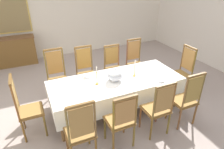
{
  "coord_description": "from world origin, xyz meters",
  "views": [
    {
      "loc": [
        -1.51,
        -3.37,
        2.69
      ],
      "look_at": [
        -0.13,
        -0.3,
        0.93
      ],
      "focal_mm": 31.41,
      "sensor_mm": 36.0,
      "label": 1
    }
  ],
  "objects_px": {
    "candlestick_west": "(97,77)",
    "sideboard": "(12,52)",
    "chair_north_b": "(86,71)",
    "bowl_near_right": "(88,76)",
    "chair_south_b": "(121,119)",
    "chair_south_d": "(186,98)",
    "soup_tureen": "(115,75)",
    "chair_north_a": "(57,75)",
    "bowl_near_left": "(161,80)",
    "chair_south_c": "(158,107)",
    "chair_south_a": "(81,130)",
    "framed_painting": "(6,8)",
    "chair_head_west": "(26,107)",
    "dining_table": "(116,83)",
    "chair_north_d": "(135,61)",
    "candlestick_east": "(135,70)",
    "chair_north_c": "(114,66)",
    "chair_head_east": "(182,70)",
    "spoon_primary": "(164,79)"
  },
  "relations": [
    {
      "from": "chair_north_c",
      "to": "bowl_near_left",
      "type": "bearing_deg",
      "value": 107.44
    },
    {
      "from": "candlestick_east",
      "to": "sideboard",
      "type": "relative_size",
      "value": 0.24
    },
    {
      "from": "bowl_near_left",
      "to": "chair_south_c",
      "type": "bearing_deg",
      "value": -129.26
    },
    {
      "from": "candlestick_west",
      "to": "soup_tureen",
      "type": "bearing_deg",
      "value": 0.0
    },
    {
      "from": "chair_south_c",
      "to": "chair_north_c",
      "type": "relative_size",
      "value": 1.02
    },
    {
      "from": "soup_tureen",
      "to": "candlestick_east",
      "type": "height_order",
      "value": "candlestick_east"
    },
    {
      "from": "dining_table",
      "to": "candlestick_east",
      "type": "distance_m",
      "value": 0.47
    },
    {
      "from": "chair_north_a",
      "to": "bowl_near_right",
      "type": "distance_m",
      "value": 0.81
    },
    {
      "from": "chair_north_d",
      "to": "soup_tureen",
      "type": "distance_m",
      "value": 1.42
    },
    {
      "from": "chair_south_b",
      "to": "chair_south_a",
      "type": "bearing_deg",
      "value": -179.55
    },
    {
      "from": "candlestick_west",
      "to": "chair_south_b",
      "type": "bearing_deg",
      "value": -86.27
    },
    {
      "from": "bowl_near_left",
      "to": "framed_painting",
      "type": "distance_m",
      "value": 5.04
    },
    {
      "from": "chair_south_b",
      "to": "bowl_near_left",
      "type": "xyz_separation_m",
      "value": [
        1.15,
        0.52,
        0.19
      ]
    },
    {
      "from": "chair_north_b",
      "to": "chair_north_c",
      "type": "bearing_deg",
      "value": 179.63
    },
    {
      "from": "chair_north_a",
      "to": "sideboard",
      "type": "relative_size",
      "value": 0.85
    },
    {
      "from": "chair_south_c",
      "to": "sideboard",
      "type": "relative_size",
      "value": 0.78
    },
    {
      "from": "chair_south_a",
      "to": "soup_tureen",
      "type": "distance_m",
      "value": 1.4
    },
    {
      "from": "chair_north_b",
      "to": "chair_south_d",
      "type": "height_order",
      "value": "chair_north_b"
    },
    {
      "from": "chair_north_b",
      "to": "chair_north_d",
      "type": "height_order",
      "value": "same"
    },
    {
      "from": "candlestick_east",
      "to": "bowl_near_right",
      "type": "xyz_separation_m",
      "value": [
        -0.91,
        0.35,
        -0.12
      ]
    },
    {
      "from": "soup_tureen",
      "to": "chair_north_c",
      "type": "bearing_deg",
      "value": 67.07
    },
    {
      "from": "soup_tureen",
      "to": "bowl_near_left",
      "type": "height_order",
      "value": "soup_tureen"
    },
    {
      "from": "soup_tureen",
      "to": "spoon_primary",
      "type": "bearing_deg",
      "value": -23.06
    },
    {
      "from": "chair_head_west",
      "to": "dining_table",
      "type": "bearing_deg",
      "value": 90.0
    },
    {
      "from": "chair_north_a",
      "to": "bowl_near_left",
      "type": "distance_m",
      "value": 2.28
    },
    {
      "from": "chair_south_b",
      "to": "sideboard",
      "type": "height_order",
      "value": "chair_south_b"
    },
    {
      "from": "chair_south_c",
      "to": "soup_tureen",
      "type": "xyz_separation_m",
      "value": [
        -0.4,
        0.93,
        0.28
      ]
    },
    {
      "from": "chair_head_east",
      "to": "chair_north_b",
      "type": "bearing_deg",
      "value": 65.97
    },
    {
      "from": "dining_table",
      "to": "chair_south_b",
      "type": "relative_size",
      "value": 2.48
    },
    {
      "from": "candlestick_west",
      "to": "sideboard",
      "type": "distance_m",
      "value": 3.84
    },
    {
      "from": "chair_south_a",
      "to": "soup_tureen",
      "type": "relative_size",
      "value": 3.63
    },
    {
      "from": "soup_tureen",
      "to": "chair_south_d",
      "type": "bearing_deg",
      "value": -42.4
    },
    {
      "from": "chair_north_b",
      "to": "soup_tureen",
      "type": "relative_size",
      "value": 3.69
    },
    {
      "from": "chair_north_a",
      "to": "chair_north_c",
      "type": "height_order",
      "value": "chair_north_a"
    },
    {
      "from": "bowl_near_right",
      "to": "sideboard",
      "type": "height_order",
      "value": "sideboard"
    },
    {
      "from": "chair_north_b",
      "to": "bowl_near_right",
      "type": "relative_size",
      "value": 8.04
    },
    {
      "from": "chair_south_d",
      "to": "soup_tureen",
      "type": "xyz_separation_m",
      "value": [
        -1.03,
        0.94,
        0.27
      ]
    },
    {
      "from": "chair_head_east",
      "to": "spoon_primary",
      "type": "bearing_deg",
      "value": 114.49
    },
    {
      "from": "chair_head_east",
      "to": "chair_north_d",
      "type": "bearing_deg",
      "value": 38.49
    },
    {
      "from": "chair_north_c",
      "to": "soup_tureen",
      "type": "distance_m",
      "value": 1.05
    },
    {
      "from": "chair_head_east",
      "to": "candlestick_west",
      "type": "distance_m",
      "value": 2.18
    },
    {
      "from": "chair_north_c",
      "to": "candlestick_west",
      "type": "height_order",
      "value": "candlestick_west"
    },
    {
      "from": "chair_north_c",
      "to": "soup_tureen",
      "type": "height_order",
      "value": "chair_north_c"
    },
    {
      "from": "chair_north_d",
      "to": "candlestick_east",
      "type": "xyz_separation_m",
      "value": [
        -0.58,
        -0.94,
        0.28
      ]
    },
    {
      "from": "chair_north_b",
      "to": "candlestick_west",
      "type": "relative_size",
      "value": 3.15
    },
    {
      "from": "chair_head_east",
      "to": "candlestick_east",
      "type": "relative_size",
      "value": 3.37
    },
    {
      "from": "chair_north_b",
      "to": "chair_north_d",
      "type": "distance_m",
      "value": 1.36
    },
    {
      "from": "chair_north_a",
      "to": "chair_north_c",
      "type": "distance_m",
      "value": 1.41
    },
    {
      "from": "chair_north_b",
      "to": "framed_painting",
      "type": "distance_m",
      "value": 3.39
    },
    {
      "from": "chair_south_c",
      "to": "bowl_near_right",
      "type": "xyz_separation_m",
      "value": [
        -0.86,
        1.29,
        0.18
      ]
    }
  ]
}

